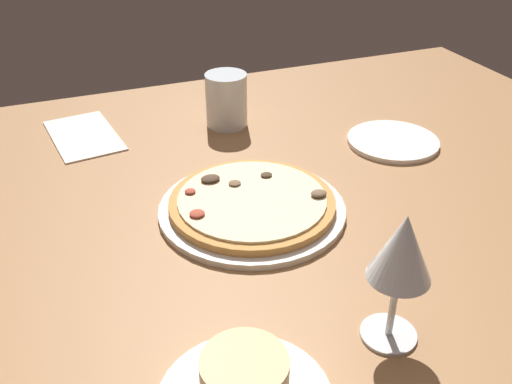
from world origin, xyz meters
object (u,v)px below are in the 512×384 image
at_px(side_plate, 393,141).
at_px(paper_menu, 84,135).
at_px(wine_glass_near, 402,253).
at_px(water_glass, 226,103).
at_px(pizza_main, 252,205).

height_order(side_plate, paper_menu, side_plate).
bearing_deg(paper_menu, wine_glass_near, 104.32).
xyz_separation_m(water_glass, side_plate, (-0.26, 0.19, -0.04)).
bearing_deg(side_plate, pizza_main, 19.88).
height_order(pizza_main, wine_glass_near, wine_glass_near).
distance_m(wine_glass_near, side_plate, 0.50).
distance_m(pizza_main, side_plate, 0.34).
distance_m(pizza_main, paper_menu, 0.41).
xyz_separation_m(pizza_main, side_plate, (-0.32, -0.12, -0.01)).
bearing_deg(pizza_main, side_plate, -160.12).
height_order(wine_glass_near, paper_menu, wine_glass_near).
height_order(pizza_main, paper_menu, pizza_main).
relative_size(pizza_main, side_plate, 1.68).
bearing_deg(water_glass, wine_glass_near, 88.60).
bearing_deg(pizza_main, wine_glass_near, 100.11).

